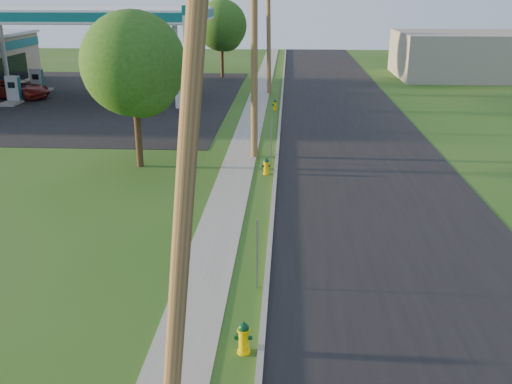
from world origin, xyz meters
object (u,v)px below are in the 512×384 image
(fuel_pump_nw, at_px, (14,93))
(fuel_pump_ne, at_px, (139,94))
(utility_pole_mid, at_px, (254,52))
(tree_lot, at_px, (222,27))
(utility_pole_far, at_px, (269,29))
(fuel_pump_se, at_px, (152,85))
(hydrant_near, at_px, (244,338))
(fuel_pump_sw, at_px, (38,84))
(car_red, at_px, (17,89))
(hydrant_far, at_px, (275,105))
(tree_verge, at_px, (135,68))
(price_pylon, at_px, (189,32))
(utility_pole_near, at_px, (185,179))
(hydrant_mid, at_px, (266,166))

(fuel_pump_nw, distance_m, fuel_pump_ne, 9.00)
(utility_pole_mid, relative_size, fuel_pump_ne, 3.06)
(utility_pole_mid, distance_m, tree_lot, 26.76)
(fuel_pump_nw, bearing_deg, utility_pole_far, 15.61)
(fuel_pump_se, relative_size, hydrant_near, 4.08)
(hydrant_near, bearing_deg, fuel_pump_sw, 119.62)
(hydrant_near, relative_size, car_red, 0.15)
(fuel_pump_sw, height_order, fuel_pump_se, same)
(fuel_pump_nw, relative_size, fuel_pump_sw, 1.00)
(hydrant_far, bearing_deg, tree_verge, -113.28)
(tree_verge, bearing_deg, price_pylon, 81.48)
(utility_pole_far, height_order, fuel_pump_se, utility_pole_far)
(fuel_pump_nw, relative_size, hydrant_far, 4.35)
(utility_pole_near, xyz_separation_m, price_pylon, (-3.90, 23.50, 0.63))
(utility_pole_near, xyz_separation_m, hydrant_mid, (0.69, 15.28, -4.44))
(tree_verge, xyz_separation_m, hydrant_mid, (5.70, -0.81, -4.06))
(fuel_pump_ne, bearing_deg, fuel_pump_sw, 156.04)
(utility_pole_mid, height_order, fuel_pump_se, utility_pole_mid)
(tree_verge, xyz_separation_m, car_red, (-13.53, 16.69, -3.72))
(tree_verge, bearing_deg, fuel_pump_ne, 104.62)
(utility_pole_near, height_order, utility_pole_far, utility_pole_far)
(tree_verge, distance_m, car_red, 21.80)
(fuel_pump_ne, relative_size, tree_lot, 0.46)
(price_pylon, bearing_deg, utility_pole_far, 72.67)
(car_red, bearing_deg, tree_verge, -122.33)
(hydrant_mid, bearing_deg, tree_lot, 100.00)
(utility_pole_near, relative_size, utility_pole_mid, 0.97)
(fuel_pump_se, xyz_separation_m, car_red, (-9.64, -2.22, -0.02))
(fuel_pump_nw, xyz_separation_m, tree_verge, (12.89, -14.91, 3.71))
(tree_verge, bearing_deg, utility_pole_far, 75.87)
(utility_pole_far, bearing_deg, price_pylon, -107.33)
(utility_pole_mid, xyz_separation_m, tree_verge, (-5.01, -1.91, -0.52))
(price_pylon, distance_m, tree_verge, 7.56)
(utility_pole_far, relative_size, fuel_pump_ne, 2.97)
(utility_pole_far, height_order, price_pylon, utility_pole_far)
(fuel_pump_nw, relative_size, fuel_pump_se, 1.00)
(hydrant_near, relative_size, hydrant_far, 1.07)
(price_pylon, height_order, tree_verge, tree_verge)
(utility_pole_mid, bearing_deg, price_pylon, 125.34)
(fuel_pump_nw, bearing_deg, tree_verge, -49.16)
(utility_pole_near, bearing_deg, fuel_pump_ne, 106.02)
(tree_verge, height_order, hydrant_mid, tree_verge)
(utility_pole_far, xyz_separation_m, fuel_pump_ne, (-8.90, -5.00, -4.08))
(hydrant_near, bearing_deg, tree_lot, 96.98)
(tree_verge, xyz_separation_m, hydrant_far, (5.73, 13.31, -4.07))
(utility_pole_far, distance_m, fuel_pump_nw, 19.03)
(utility_pole_near, distance_m, utility_pole_mid, 18.00)
(utility_pole_mid, distance_m, hydrant_mid, 5.38)
(utility_pole_mid, xyz_separation_m, utility_pole_far, (0.00, 18.00, -0.15))
(price_pylon, xyz_separation_m, hydrant_far, (4.61, 5.90, -5.07))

